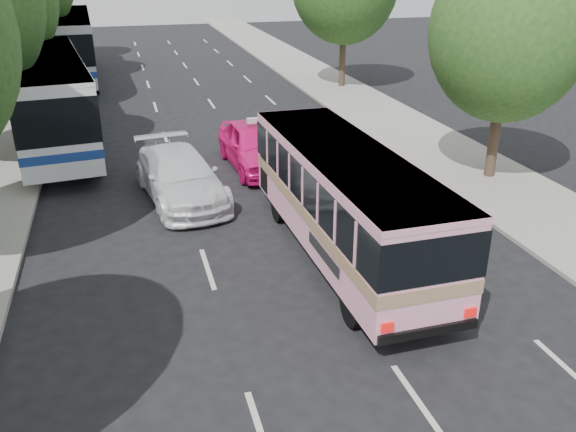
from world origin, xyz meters
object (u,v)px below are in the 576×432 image
object	(u,v)px
pink_taxi	(255,145)
tour_coach_rear	(68,41)
pink_bus	(345,193)
white_pickup	(180,176)
tour_coach_front	(49,93)

from	to	relation	value
pink_taxi	tour_coach_rear	size ratio (longest dim) A/B	0.38
pink_taxi	tour_coach_rear	distance (m)	20.52
pink_bus	pink_taxi	world-z (taller)	pink_bus
pink_taxi	tour_coach_rear	xyz separation A→B (m)	(-7.30, 19.12, 1.51)
tour_coach_rear	pink_taxi	bearing A→B (deg)	-71.43
pink_bus	pink_taxi	size ratio (longest dim) A/B	1.82
pink_taxi	white_pickup	size ratio (longest dim) A/B	0.92
pink_bus	white_pickup	size ratio (longest dim) A/B	1.68
tour_coach_rear	pink_bus	bearing A→B (deg)	-75.78
pink_bus	tour_coach_front	xyz separation A→B (m)	(-7.95, 12.41, 0.40)
pink_bus	white_pickup	xyz separation A→B (m)	(-3.65, 5.20, -1.01)
pink_bus	tour_coach_rear	bearing A→B (deg)	105.26
white_pickup	pink_taxi	bearing A→B (deg)	31.03
tour_coach_front	tour_coach_rear	size ratio (longest dim) A/B	0.94
white_pickup	tour_coach_rear	bearing A→B (deg)	93.33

